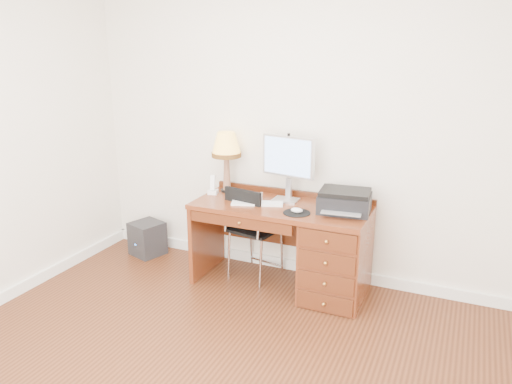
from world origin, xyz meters
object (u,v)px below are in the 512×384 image
at_px(monitor, 288,160).
at_px(chair, 253,223).
at_px(desk, 316,247).
at_px(leg_lamp, 226,148).
at_px(printer, 345,201).
at_px(phone, 213,188).
at_px(equipment_box, 147,238).

xyz_separation_m(monitor, chair, (-0.27, -0.12, -0.58)).
bearing_deg(desk, leg_lamp, 169.58).
xyz_separation_m(printer, phone, (-1.22, 0.01, -0.04)).
bearing_deg(desk, chair, 177.24).
height_order(monitor, equipment_box, monitor).
bearing_deg(leg_lamp, phone, -124.10).
xyz_separation_m(chair, equipment_box, (-1.20, 0.06, -0.36)).
xyz_separation_m(desk, printer, (0.21, 0.04, 0.43)).
distance_m(phone, equipment_box, 1.02).
height_order(leg_lamp, equipment_box, leg_lamp).
relative_size(desk, leg_lamp, 2.70).
bearing_deg(phone, desk, -16.88).
height_order(leg_lamp, phone, leg_lamp).
bearing_deg(phone, leg_lamp, 41.76).
bearing_deg(chair, leg_lamp, 167.26).
bearing_deg(leg_lamp, chair, -23.62).
xyz_separation_m(leg_lamp, equipment_box, (-0.88, -0.08, -0.99)).
xyz_separation_m(desk, leg_lamp, (-0.93, 0.17, 0.74)).
relative_size(monitor, leg_lamp, 1.02).
xyz_separation_m(printer, chair, (-0.82, -0.01, -0.31)).
height_order(monitor, chair, monitor).
bearing_deg(equipment_box, monitor, 20.90).
bearing_deg(equipment_box, phone, 15.54).
bearing_deg(phone, printer, -14.44).
relative_size(desk, monitor, 2.64).
bearing_deg(monitor, chair, -145.20).
height_order(leg_lamp, chair, leg_lamp).
distance_m(desk, equipment_box, 1.82).
xyz_separation_m(desk, chair, (-0.60, 0.03, 0.12)).
bearing_deg(equipment_box, leg_lamp, 23.77).
distance_m(desk, monitor, 0.78).
bearing_deg(desk, equipment_box, 177.20).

